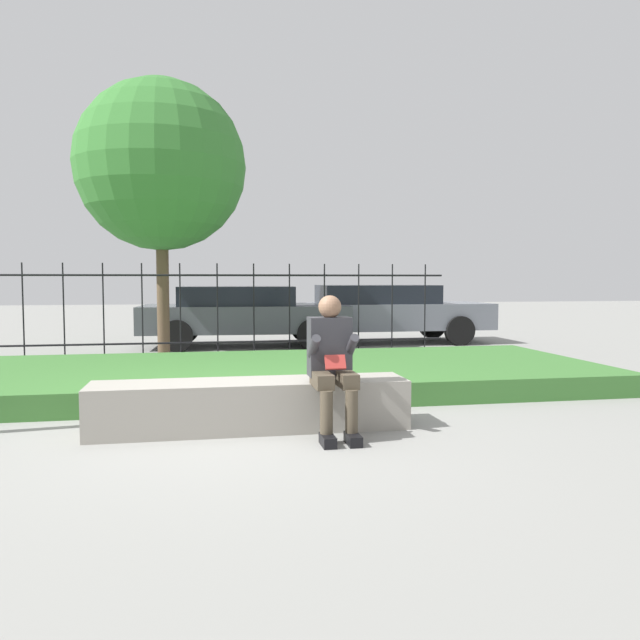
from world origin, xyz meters
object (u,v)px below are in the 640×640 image
object	(u,v)px
stone_bench	(251,408)
car_parked_right	(383,311)
tree_behind_fence	(161,166)
car_parked_center	(243,314)
person_seated_reader	(332,359)

from	to	relation	value
stone_bench	car_parked_right	size ratio (longest dim) A/B	0.64
car_parked_right	tree_behind_fence	world-z (taller)	tree_behind_fence
car_parked_right	car_parked_center	bearing A→B (deg)	-177.86
person_seated_reader	stone_bench	bearing A→B (deg)	154.96
car_parked_center	tree_behind_fence	bearing A→B (deg)	-132.92
car_parked_center	tree_behind_fence	xyz separation A→B (m)	(-1.54, -1.45, 2.74)
person_seated_reader	car_parked_center	xyz separation A→B (m)	(-0.31, 7.64, -0.00)
car_parked_center	car_parked_right	xyz separation A→B (m)	(3.06, 0.12, 0.01)
car_parked_center	tree_behind_fence	world-z (taller)	tree_behind_fence
car_parked_right	stone_bench	bearing A→B (deg)	-114.95
person_seated_reader	car_parked_right	world-z (taller)	car_parked_right
stone_bench	person_seated_reader	size ratio (longest dim) A/B	2.33
stone_bench	car_parked_center	xyz separation A→B (m)	(0.39, 7.31, 0.48)
person_seated_reader	tree_behind_fence	xyz separation A→B (m)	(-1.85, 6.19, 2.74)
car_parked_right	tree_behind_fence	bearing A→B (deg)	-161.17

